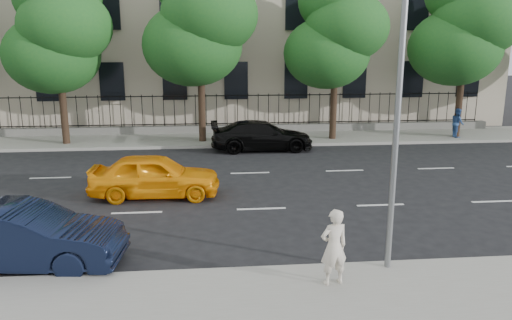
{
  "coord_description": "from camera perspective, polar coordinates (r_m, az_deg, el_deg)",
  "views": [
    {
      "loc": [
        -1.62,
        -12.85,
        5.39
      ],
      "look_at": [
        -0.13,
        3.0,
        1.52
      ],
      "focal_mm": 35.0,
      "sensor_mm": 36.0,
      "label": 1
    }
  ],
  "objects": [
    {
      "name": "iron_fence",
      "position": [
        28.98,
        -2.12,
        4.22
      ],
      "size": [
        30.0,
        0.5,
        2.2
      ],
      "color": "slate",
      "rests_on": "far_sidewalk"
    },
    {
      "name": "far_sidewalk",
      "position": [
        27.41,
        -1.9,
        2.46
      ],
      "size": [
        60.0,
        4.0,
        0.15
      ],
      "primitive_type": "cube",
      "color": "gray",
      "rests_on": "ground"
    },
    {
      "name": "tree_d",
      "position": [
        27.04,
        9.16,
        14.43
      ],
      "size": [
        5.34,
        4.94,
        8.84
      ],
      "color": "#382619",
      "rests_on": "far_sidewalk"
    },
    {
      "name": "tree_e",
      "position": [
        29.57,
        22.86,
        14.18
      ],
      "size": [
        5.71,
        5.31,
        9.46
      ],
      "color": "#382619",
      "rests_on": "far_sidewalk"
    },
    {
      "name": "lane_markings",
      "position": [
        18.47,
        -0.12,
        -3.3
      ],
      "size": [
        49.6,
        4.62,
        0.01
      ],
      "primitive_type": null,
      "color": "silver",
      "rests_on": "ground"
    },
    {
      "name": "yellow_taxi",
      "position": [
        17.74,
        -11.48,
        -1.75
      ],
      "size": [
        4.53,
        1.94,
        1.53
      ],
      "primitive_type": "imported",
      "rotation": [
        0.0,
        0.0,
        1.54
      ],
      "color": "#FF9B0B",
      "rests_on": "ground"
    },
    {
      "name": "ground",
      "position": [
        14.03,
        1.69,
        -8.96
      ],
      "size": [
        120.0,
        120.0,
        0.0
      ],
      "primitive_type": "plane",
      "color": "black",
      "rests_on": "ground"
    },
    {
      "name": "tree_c",
      "position": [
        26.23,
        -6.37,
        15.8
      ],
      "size": [
        5.89,
        5.5,
        9.8
      ],
      "color": "#382619",
      "rests_on": "far_sidewalk"
    },
    {
      "name": "tree_b",
      "position": [
        27.22,
        -21.68,
        13.67
      ],
      "size": [
        5.53,
        5.12,
        8.97
      ],
      "color": "#382619",
      "rests_on": "far_sidewalk"
    },
    {
      "name": "pedestrian_far",
      "position": [
        29.45,
        22.04,
        3.97
      ],
      "size": [
        0.67,
        0.82,
        1.59
      ],
      "primitive_type": "imported",
      "rotation": [
        0.0,
        0.0,
        1.48
      ],
      "color": "#2B4B85",
      "rests_on": "far_sidewalk"
    },
    {
      "name": "near_sidewalk",
      "position": [
        10.45,
        4.51,
        -16.98
      ],
      "size": [
        60.0,
        4.0,
        0.15
      ],
      "primitive_type": "cube",
      "color": "gray",
      "rests_on": "ground"
    },
    {
      "name": "black_sedan",
      "position": [
        24.78,
        0.67,
        2.81
      ],
      "size": [
        5.05,
        2.08,
        1.46
      ],
      "primitive_type": "imported",
      "rotation": [
        0.0,
        0.0,
        1.58
      ],
      "color": "black",
      "rests_on": "ground"
    },
    {
      "name": "navy_sedan",
      "position": [
        13.32,
        -25.15,
        -7.95
      ],
      "size": [
        4.88,
        2.1,
        1.56
      ],
      "primitive_type": "imported",
      "rotation": [
        0.0,
        0.0,
        1.48
      ],
      "color": "black",
      "rests_on": "ground"
    },
    {
      "name": "woman_near",
      "position": [
        11.09,
        8.88,
        -9.79
      ],
      "size": [
        0.71,
        0.55,
        1.72
      ],
      "primitive_type": "imported",
      "rotation": [
        0.0,
        0.0,
        3.38
      ],
      "color": "beige",
      "rests_on": "near_sidewalk"
    },
    {
      "name": "street_light",
      "position": [
        11.82,
        15.36,
        12.0
      ],
      "size": [
        0.25,
        3.32,
        8.05
      ],
      "color": "slate",
      "rests_on": "near_sidewalk"
    }
  ]
}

